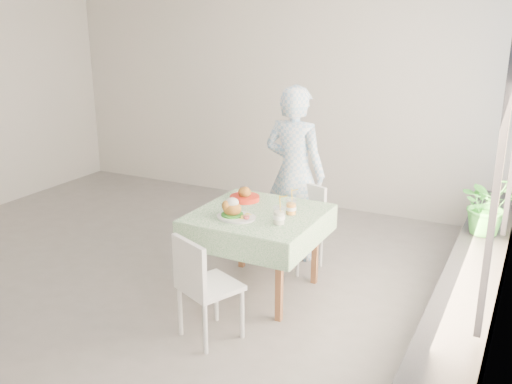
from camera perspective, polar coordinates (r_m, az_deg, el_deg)
The scene contains 12 objects.
floor at distance 5.68m, azimuth -9.39°, elevation -7.44°, with size 6.00×6.00×0.00m, color #63605E.
wall_back at distance 7.38m, azimuth 1.70°, elevation 9.88°, with size 6.00×0.02×2.80m, color beige.
window_ledge at distance 4.64m, azimuth 20.25°, elevation -10.90°, with size 0.40×4.80×0.50m, color black.
cafe_table at distance 4.97m, azimuth 0.25°, elevation -5.11°, with size 1.05×1.05×0.74m.
chair_far at distance 5.56m, azimuth 4.25°, elevation -5.01°, with size 0.49×0.49×0.81m.
chair_near at distance 4.39m, azimuth -4.70°, elevation -11.35°, with size 0.52×0.52×0.83m.
diner at distance 5.60m, azimuth 3.86°, elevation 1.87°, with size 0.63×0.42×1.74m, color #87B5D9.
main_dish at distance 4.73m, azimuth -2.19°, elevation -1.96°, with size 0.34×0.34×0.17m.
juice_cup_orange at distance 4.82m, azimuth 3.52°, elevation -1.55°, with size 0.09×0.09×0.27m.
juice_cup_lemonade at distance 4.59m, azimuth 2.33°, elevation -2.42°, with size 0.10×0.10×0.29m.
second_dish at distance 5.17m, azimuth -1.15°, elevation -0.44°, with size 0.27×0.27×0.13m.
potted_plant at distance 5.39m, azimuth 22.17°, elevation -1.13°, with size 0.49×0.42×0.54m, color #34822B.
Camera 1 is at (3.13, -4.11, 2.36)m, focal length 40.00 mm.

